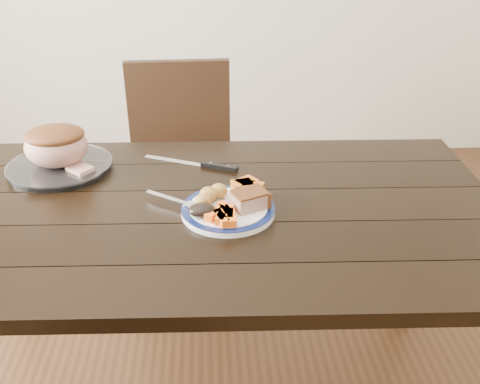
{
  "coord_description": "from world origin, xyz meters",
  "views": [
    {
      "loc": [
        0.0,
        -1.27,
        1.48
      ],
      "look_at": [
        0.08,
        -0.02,
        0.8
      ],
      "focal_mm": 40.0,
      "sensor_mm": 36.0,
      "label": 1
    }
  ],
  "objects": [
    {
      "name": "roasted_potatoes",
      "position": [
        0.0,
        -0.01,
        0.79
      ],
      "size": [
        0.09,
        0.09,
        0.04
      ],
      "color": "gold",
      "rests_on": "dinner_plate"
    },
    {
      "name": "pumpkin_wedges",
      "position": [
        0.1,
        0.02,
        0.79
      ],
      "size": [
        0.09,
        0.09,
        0.04
      ],
      "color": "orange",
      "rests_on": "dinner_plate"
    },
    {
      "name": "pork_slice",
      "position": [
        0.1,
        -0.05,
        0.79
      ],
      "size": [
        0.11,
        0.1,
        0.04
      ],
      "primitive_type": "cube",
      "rotation": [
        0.0,
        0.0,
        0.42
      ],
      "color": "tan",
      "rests_on": "dinner_plate"
    },
    {
      "name": "plate_rim",
      "position": [
        0.05,
        -0.04,
        0.77
      ],
      "size": [
        0.25,
        0.25,
        0.02
      ],
      "primitive_type": "torus",
      "color": "#0D1845",
      "rests_on": "dinner_plate"
    },
    {
      "name": "dark_mushroom",
      "position": [
        -0.02,
        -0.08,
        0.79
      ],
      "size": [
        0.07,
        0.05,
        0.03
      ],
      "primitive_type": "ellipsoid",
      "color": "black",
      "rests_on": "dinner_plate"
    },
    {
      "name": "dining_table",
      "position": [
        0.0,
        0.0,
        0.66
      ],
      "size": [
        1.63,
        0.96,
        0.75
      ],
      "rotation": [
        0.0,
        0.0,
        -0.04
      ],
      "color": "black",
      "rests_on": "ground"
    },
    {
      "name": "carving_knife",
      "position": [
        -0.01,
        0.25,
        0.76
      ],
      "size": [
        0.3,
        0.15,
        0.01
      ],
      "rotation": [
        0.0,
        0.0,
        -0.42
      ],
      "color": "silver",
      "rests_on": "dining_table"
    },
    {
      "name": "fork",
      "position": [
        -0.09,
        -0.0,
        0.77
      ],
      "size": [
        0.16,
        0.12,
        0.0
      ],
      "rotation": [
        0.0,
        0.0,
        -0.61
      ],
      "color": "silver",
      "rests_on": "dinner_plate"
    },
    {
      "name": "roast_joint",
      "position": [
        -0.46,
        0.25,
        0.83
      ],
      "size": [
        0.19,
        0.16,
        0.12
      ],
      "primitive_type": "ellipsoid",
      "color": "tan",
      "rests_on": "serving_platter"
    },
    {
      "name": "chair_far",
      "position": [
        -0.12,
        0.74,
        0.52
      ],
      "size": [
        0.43,
        0.44,
        0.93
      ],
      "rotation": [
        0.0,
        0.0,
        3.17
      ],
      "color": "black",
      "rests_on": "ground"
    },
    {
      "name": "cut_slice",
      "position": [
        -0.39,
        0.2,
        0.78
      ],
      "size": [
        0.09,
        0.09,
        0.02
      ],
      "primitive_type": "cube",
      "rotation": [
        0.0,
        0.0,
        -0.71
      ],
      "color": "tan",
      "rests_on": "serving_platter"
    },
    {
      "name": "serving_platter",
      "position": [
        -0.46,
        0.25,
        0.76
      ],
      "size": [
        0.31,
        0.31,
        0.02
      ],
      "primitive_type": "cylinder",
      "color": "white",
      "rests_on": "dining_table"
    },
    {
      "name": "dinner_plate",
      "position": [
        0.05,
        -0.04,
        0.76
      ],
      "size": [
        0.25,
        0.25,
        0.02
      ],
      "primitive_type": "cylinder",
      "color": "white",
      "rests_on": "dining_table"
    },
    {
      "name": "carrot_batons",
      "position": [
        0.03,
        -0.1,
        0.78
      ],
      "size": [
        0.08,
        0.11,
        0.02
      ],
      "color": "orange",
      "rests_on": "dinner_plate"
    }
  ]
}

